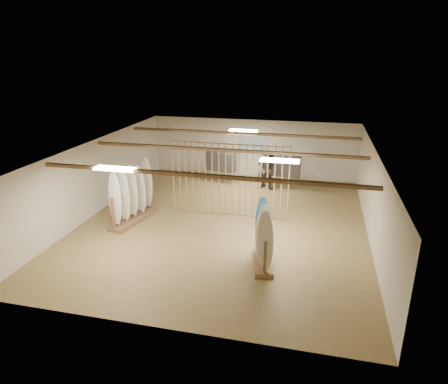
% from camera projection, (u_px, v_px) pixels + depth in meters
% --- Properties ---
extents(floor, '(12.00, 12.00, 0.00)m').
position_uv_depth(floor, '(224.00, 223.00, 14.53)').
color(floor, olive).
rests_on(floor, ground).
extents(ceiling, '(12.00, 12.00, 0.00)m').
position_uv_depth(ceiling, '(224.00, 148.00, 13.59)').
color(ceiling, gray).
rests_on(ceiling, ground).
extents(wall_back, '(12.00, 0.00, 12.00)m').
position_uv_depth(wall_back, '(252.00, 148.00, 19.56)').
color(wall_back, silver).
rests_on(wall_back, ground).
extents(wall_front, '(12.00, 0.00, 12.00)m').
position_uv_depth(wall_front, '(159.00, 274.00, 8.56)').
color(wall_front, silver).
rests_on(wall_front, ground).
extents(wall_left, '(0.00, 12.00, 12.00)m').
position_uv_depth(wall_left, '(96.00, 177.00, 15.15)').
color(wall_left, silver).
rests_on(wall_left, ground).
extents(wall_right, '(0.00, 12.00, 12.00)m').
position_uv_depth(wall_right, '(373.00, 198.00, 12.96)').
color(wall_right, silver).
rests_on(wall_right, ground).
extents(ceiling_slats, '(9.50, 6.12, 0.10)m').
position_uv_depth(ceiling_slats, '(224.00, 150.00, 13.62)').
color(ceiling_slats, brown).
rests_on(ceiling_slats, ground).
extents(light_panels, '(1.20, 0.35, 0.06)m').
position_uv_depth(light_panels, '(224.00, 150.00, 13.61)').
color(light_panels, white).
rests_on(light_panels, ground).
extents(bamboo_partition, '(4.45, 0.05, 2.78)m').
position_uv_depth(bamboo_partition, '(229.00, 180.00, 14.79)').
color(bamboo_partition, tan).
rests_on(bamboo_partition, ground).
extents(poster, '(1.40, 0.03, 0.90)m').
position_uv_depth(poster, '(252.00, 144.00, 19.47)').
color(poster, '#3781C1').
rests_on(poster, ground).
extents(rack_left, '(1.01, 2.33, 2.15)m').
position_uv_depth(rack_left, '(133.00, 203.00, 14.44)').
color(rack_left, brown).
rests_on(rack_left, floor).
extents(rack_right, '(0.83, 1.67, 1.86)m').
position_uv_depth(rack_right, '(263.00, 245.00, 11.50)').
color(rack_right, brown).
rests_on(rack_right, floor).
extents(clothing_rack_a, '(1.47, 0.62, 1.59)m').
position_uv_depth(clothing_rack_a, '(221.00, 162.00, 18.59)').
color(clothing_rack_a, silver).
rests_on(clothing_rack_a, floor).
extents(clothing_rack_b, '(1.53, 0.55, 1.65)m').
position_uv_depth(clothing_rack_b, '(285.00, 166.00, 17.77)').
color(clothing_rack_b, silver).
rests_on(clothing_rack_b, floor).
extents(shopper_a, '(0.75, 0.70, 1.71)m').
position_uv_depth(shopper_a, '(263.00, 168.00, 18.28)').
color(shopper_a, '#27292F').
rests_on(shopper_a, floor).
extents(shopper_b, '(1.07, 0.88, 2.03)m').
position_uv_depth(shopper_b, '(268.00, 168.00, 17.72)').
color(shopper_b, '#39302C').
rests_on(shopper_b, floor).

